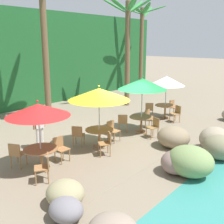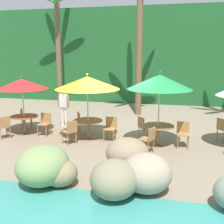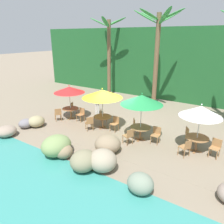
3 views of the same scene
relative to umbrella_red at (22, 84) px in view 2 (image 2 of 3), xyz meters
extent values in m
plane|color=gray|center=(3.82, 0.07, -2.02)|extent=(120.00, 120.00, 0.00)
cube|color=gray|center=(3.82, 0.07, -2.01)|extent=(18.00, 5.20, 0.01)
cube|color=#1E5628|center=(3.82, 9.07, 0.98)|extent=(28.00, 2.40, 6.00)
ellipsoid|color=gray|center=(2.63, -3.44, -1.65)|extent=(1.02, 0.97, 0.74)
ellipsoid|color=gray|center=(5.29, -3.65, -1.55)|extent=(1.20, 1.15, 0.93)
ellipsoid|color=#8B7657|center=(3.18, -3.83, -1.69)|extent=(0.91, 0.82, 0.65)
ellipsoid|color=gray|center=(4.62, -4.08, -1.58)|extent=(1.09, 1.17, 0.88)
ellipsoid|color=#8A765B|center=(4.59, -2.28, -1.60)|extent=(1.24, 1.29, 0.83)
ellipsoid|color=#7B9257|center=(2.76, -3.84, -1.54)|extent=(1.30, 1.45, 0.96)
cylinder|color=silver|center=(0.00, 0.00, -0.96)|extent=(0.04, 0.04, 2.12)
cone|color=red|center=(0.00, 0.00, 0.00)|extent=(2.01, 2.01, 0.39)
sphere|color=red|center=(0.00, 0.00, 0.28)|extent=(0.07, 0.07, 0.07)
cube|color=olive|center=(0.00, 0.00, -2.00)|extent=(0.60, 0.12, 0.03)
cube|color=olive|center=(0.00, 0.00, -2.00)|extent=(0.12, 0.60, 0.03)
cylinder|color=olive|center=(0.00, 0.00, -1.65)|extent=(0.09, 0.09, 0.71)
cylinder|color=olive|center=(0.00, 0.00, -1.29)|extent=(1.10, 1.10, 0.03)
cylinder|color=#9E7042|center=(1.03, -0.20, -1.79)|extent=(0.04, 0.04, 0.45)
cylinder|color=#9E7042|center=(0.67, -0.19, -1.79)|extent=(0.04, 0.04, 0.45)
cylinder|color=#9E7042|center=(1.03, 0.16, -1.79)|extent=(0.04, 0.04, 0.45)
cylinder|color=#9E7042|center=(0.67, 0.17, -1.79)|extent=(0.04, 0.04, 0.45)
cube|color=#9E7042|center=(0.85, -0.01, -1.55)|extent=(0.43, 0.43, 0.03)
cube|color=#9E7042|center=(0.85, 0.19, -1.36)|extent=(0.42, 0.04, 0.42)
cylinder|color=#9E7042|center=(-0.26, 1.01, -1.79)|extent=(0.04, 0.04, 0.45)
cylinder|color=#9E7042|center=(-0.11, 0.69, -1.79)|extent=(0.04, 0.04, 0.45)
cylinder|color=#9E7042|center=(-0.58, 0.87, -1.79)|extent=(0.04, 0.04, 0.45)
cylinder|color=#9E7042|center=(-0.44, 0.54, -1.79)|extent=(0.04, 0.04, 0.45)
cube|color=#9E7042|center=(-0.35, 0.78, -1.55)|extent=(0.55, 0.55, 0.03)
cube|color=#9E7042|center=(-0.53, 0.69, -1.36)|extent=(0.20, 0.40, 0.42)
cylinder|color=#9E7042|center=(-0.53, -0.45, -1.79)|extent=(0.04, 0.04, 0.45)
cylinder|color=#9E7042|center=(-0.44, -0.94, -1.79)|extent=(0.04, 0.04, 0.45)
cylinder|color=#9E7042|center=(-0.24, -0.65, -1.79)|extent=(0.04, 0.04, 0.45)
cube|color=#9E7042|center=(-0.49, -0.70, -1.55)|extent=(0.58, 0.58, 0.03)
cube|color=#9E7042|center=(-0.32, -0.81, -1.36)|extent=(0.27, 0.36, 0.42)
cylinder|color=silver|center=(2.69, -0.07, -0.90)|extent=(0.04, 0.04, 2.24)
cone|color=yellow|center=(2.69, -0.07, 0.12)|extent=(2.37, 2.37, 0.46)
sphere|color=yellow|center=(2.69, -0.07, 0.42)|extent=(0.07, 0.07, 0.07)
cube|color=olive|center=(2.69, -0.07, -2.00)|extent=(0.60, 0.12, 0.03)
cube|color=olive|center=(2.69, -0.07, -2.00)|extent=(0.12, 0.60, 0.03)
cylinder|color=olive|center=(2.69, -0.07, -1.65)|extent=(0.09, 0.09, 0.71)
cylinder|color=olive|center=(2.69, -0.07, -1.29)|extent=(1.10, 1.10, 0.03)
cylinder|color=#9E7042|center=(3.71, -0.28, -1.79)|extent=(0.04, 0.04, 0.45)
cylinder|color=#9E7042|center=(3.36, -0.27, -1.79)|extent=(0.04, 0.04, 0.45)
cylinder|color=#9E7042|center=(3.73, 0.07, -1.79)|extent=(0.04, 0.04, 0.45)
cylinder|color=#9E7042|center=(3.37, 0.09, -1.79)|extent=(0.04, 0.04, 0.45)
cube|color=#9E7042|center=(3.54, -0.10, -1.55)|extent=(0.44, 0.44, 0.03)
cube|color=#9E7042|center=(3.55, 0.10, -1.36)|extent=(0.42, 0.05, 0.42)
cylinder|color=#9E7042|center=(2.32, 0.91, -1.79)|extent=(0.04, 0.04, 0.45)
cylinder|color=#9E7042|center=(2.51, 0.60, -1.79)|extent=(0.04, 0.04, 0.45)
cylinder|color=#9E7042|center=(2.02, 0.73, -1.79)|extent=(0.04, 0.04, 0.45)
cylinder|color=#9E7042|center=(2.20, 0.42, -1.79)|extent=(0.04, 0.04, 0.45)
cube|color=#9E7042|center=(2.26, 0.67, -1.55)|extent=(0.57, 0.57, 0.03)
cube|color=#9E7042|center=(2.09, 0.56, -1.36)|extent=(0.24, 0.38, 0.42)
cylinder|color=#9E7042|center=(1.95, -0.81, -1.79)|extent=(0.04, 0.04, 0.45)
cylinder|color=#9E7042|center=(2.16, -0.51, -1.79)|extent=(0.04, 0.04, 0.45)
cylinder|color=#9E7042|center=(2.25, -1.01, -1.79)|extent=(0.04, 0.04, 0.45)
cylinder|color=#9E7042|center=(2.45, -0.72, -1.79)|extent=(0.04, 0.04, 0.45)
cube|color=#9E7042|center=(2.20, -0.76, -1.55)|extent=(0.59, 0.59, 0.03)
cube|color=#9E7042|center=(2.37, -0.88, -1.36)|extent=(0.27, 0.36, 0.42)
cylinder|color=silver|center=(5.30, -0.26, -0.84)|extent=(0.04, 0.04, 2.35)
cone|color=#238E47|center=(5.30, -0.26, 0.23)|extent=(2.19, 2.19, 0.49)
sphere|color=#238E47|center=(5.30, -0.26, 0.55)|extent=(0.07, 0.07, 0.07)
cube|color=olive|center=(5.30, -0.26, -2.00)|extent=(0.60, 0.12, 0.03)
cube|color=olive|center=(5.30, -0.26, -2.00)|extent=(0.12, 0.60, 0.03)
cylinder|color=olive|center=(5.30, -0.26, -1.65)|extent=(0.09, 0.09, 0.71)
cylinder|color=olive|center=(5.30, -0.26, -1.29)|extent=(1.10, 1.10, 0.03)
cylinder|color=#9E7042|center=(6.34, -0.39, -1.79)|extent=(0.04, 0.04, 0.45)
cylinder|color=#9E7042|center=(5.98, -0.40, -1.79)|extent=(0.04, 0.04, 0.45)
cylinder|color=#9E7042|center=(6.32, -0.03, -1.79)|extent=(0.04, 0.04, 0.45)
cylinder|color=#9E7042|center=(5.97, -0.05, -1.79)|extent=(0.04, 0.04, 0.45)
cube|color=#9E7042|center=(6.15, -0.22, -1.55)|extent=(0.44, 0.44, 0.03)
cube|color=#9E7042|center=(6.14, -0.02, -1.36)|extent=(0.42, 0.06, 0.42)
cylinder|color=#9E7042|center=(4.83, 0.67, -1.79)|extent=(0.04, 0.04, 0.45)
cylinder|color=#9E7042|center=(5.04, 0.38, -1.79)|extent=(0.04, 0.04, 0.45)
cylinder|color=#9E7042|center=(4.54, 0.45, -1.79)|extent=(0.04, 0.04, 0.45)
cylinder|color=#9E7042|center=(4.76, 0.17, -1.79)|extent=(0.04, 0.04, 0.45)
cube|color=#9E7042|center=(4.79, 0.42, -1.55)|extent=(0.59, 0.59, 0.03)
cube|color=#9E7042|center=(4.63, 0.30, -1.36)|extent=(0.28, 0.36, 0.42)
cylinder|color=#9E7042|center=(4.75, -1.15, -1.79)|extent=(0.04, 0.04, 0.45)
cylinder|color=#9E7042|center=(4.89, -0.81, -1.79)|extent=(0.04, 0.04, 0.45)
cylinder|color=#9E7042|center=(5.08, -1.28, -1.79)|extent=(0.04, 0.04, 0.45)
cylinder|color=#9E7042|center=(5.22, -0.95, -1.79)|extent=(0.04, 0.04, 0.45)
cube|color=#9E7042|center=(4.99, -1.05, -1.55)|extent=(0.55, 0.55, 0.03)
cube|color=#9E7042|center=(5.17, -1.12, -1.36)|extent=(0.19, 0.40, 0.42)
cylinder|color=#9E7042|center=(7.41, 0.89, -1.79)|extent=(0.04, 0.04, 0.45)
cylinder|color=#9E7042|center=(7.60, 0.59, -1.79)|extent=(0.04, 0.04, 0.45)
cube|color=#9E7042|center=(7.49, 0.73, -1.36)|extent=(0.26, 0.37, 0.42)
cylinder|color=brown|center=(-1.27, 6.43, 1.28)|extent=(0.32, 0.32, 6.60)
cylinder|color=brown|center=(3.89, 4.75, 1.36)|extent=(0.32, 0.32, 6.76)
cylinder|color=white|center=(0.96, 1.54, -1.59)|extent=(0.13, 0.13, 0.86)
cylinder|color=white|center=(1.14, 1.54, -1.59)|extent=(0.13, 0.13, 0.86)
cube|color=white|center=(1.05, 1.54, -0.87)|extent=(0.36, 0.23, 0.58)
cylinder|color=#9E7051|center=(0.83, 1.54, -0.92)|extent=(0.08, 0.08, 0.50)
cylinder|color=#9E7051|center=(1.27, 1.54, -0.92)|extent=(0.08, 0.08, 0.50)
sphere|color=#9E7051|center=(1.05, 1.54, -0.46)|extent=(0.21, 0.21, 0.21)
sphere|color=black|center=(1.05, 1.54, -0.41)|extent=(0.18, 0.18, 0.18)
camera|label=1|loc=(-4.85, -7.13, 2.05)|focal=44.53mm
camera|label=2|loc=(5.91, -9.75, 1.19)|focal=44.96mm
camera|label=3|loc=(9.91, -9.93, 3.29)|focal=34.92mm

